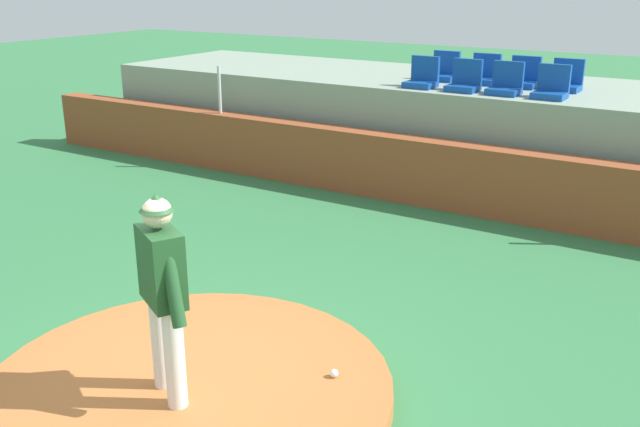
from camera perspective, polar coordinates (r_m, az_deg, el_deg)
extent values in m
plane|color=#327342|center=(6.46, -10.44, -14.46)|extent=(60.00, 60.00, 0.00)
cylinder|color=#AE6533|center=(6.41, -10.49, -13.78)|extent=(3.52, 3.52, 0.18)
cylinder|color=silver|center=(6.14, -12.63, -9.90)|extent=(0.16, 0.16, 0.85)
cylinder|color=silver|center=(5.86, -11.57, -11.35)|extent=(0.16, 0.16, 0.85)
cube|color=#1E4723|center=(5.68, -12.62, -4.16)|extent=(0.54, 0.45, 0.61)
cylinder|color=#1E4723|center=(5.92, -13.35, -3.64)|extent=(0.28, 0.22, 0.69)
cylinder|color=#1E4723|center=(5.47, -11.77, -5.42)|extent=(0.34, 0.25, 0.68)
sphere|color=beige|center=(5.53, -12.94, 0.06)|extent=(0.23, 0.23, 0.23)
cone|color=#1E4723|center=(5.50, -13.00, 0.87)|extent=(0.37, 0.37, 0.13)
sphere|color=white|center=(6.30, 1.14, -12.69)|extent=(0.07, 0.07, 0.07)
cube|color=brown|center=(11.12, 10.92, 2.90)|extent=(17.57, 0.40, 1.04)
cylinder|color=silver|center=(13.23, -8.06, 9.80)|extent=(0.06, 0.06, 0.86)
cube|color=gray|center=(12.95, 14.40, 6.37)|extent=(15.24, 3.28, 1.68)
cube|color=#10429A|center=(12.06, 8.04, 10.20)|extent=(0.48, 0.44, 0.10)
cube|color=#10429A|center=(12.19, 8.45, 11.46)|extent=(0.48, 0.08, 0.40)
cube|color=#10429A|center=(11.78, 11.36, 9.82)|extent=(0.48, 0.44, 0.10)
cube|color=#10429A|center=(11.91, 11.76, 11.11)|extent=(0.48, 0.08, 0.40)
cube|color=#10429A|center=(11.60, 14.50, 9.45)|extent=(0.48, 0.44, 0.10)
cube|color=#10429A|center=(11.74, 14.88, 10.76)|extent=(0.48, 0.08, 0.40)
cube|color=#10429A|center=(11.42, 17.92, 9.00)|extent=(0.48, 0.44, 0.10)
cube|color=#10429A|center=(11.55, 18.27, 10.33)|extent=(0.48, 0.08, 0.40)
cube|color=#10429A|center=(12.91, 9.77, 10.68)|extent=(0.48, 0.44, 0.10)
cube|color=#10429A|center=(13.04, 10.14, 11.85)|extent=(0.48, 0.08, 0.40)
cube|color=#10429A|center=(12.64, 12.89, 10.31)|extent=(0.48, 0.44, 0.10)
cube|color=#10429A|center=(12.78, 13.25, 11.51)|extent=(0.48, 0.08, 0.40)
cube|color=#10429A|center=(12.41, 15.87, 9.92)|extent=(0.48, 0.44, 0.10)
cube|color=#10429A|center=(12.55, 16.21, 11.14)|extent=(0.48, 0.08, 0.40)
cube|color=#10429A|center=(12.23, 18.99, 9.49)|extent=(0.48, 0.44, 0.10)
cube|color=#10429A|center=(12.37, 19.32, 10.73)|extent=(0.48, 0.08, 0.40)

